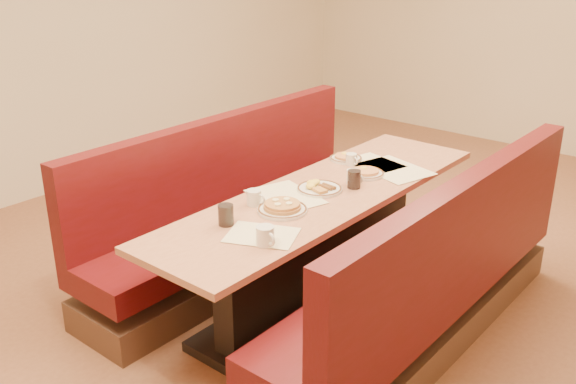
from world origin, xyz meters
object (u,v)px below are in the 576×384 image
Objects in this scene: booth_right at (429,288)px; soda_tumbler_mid at (354,179)px; eggs_plate at (319,188)px; coffee_mug_b at (254,197)px; diner_table at (323,248)px; booth_left at (238,218)px; pancake_plate at (282,208)px; coffee_mug_c at (354,177)px; coffee_mug_d at (351,159)px; coffee_mug_a at (266,236)px; soda_tumbler_near at (226,215)px.

booth_right reaches higher than soda_tumbler_mid.
eggs_plate is 2.45× the size of soda_tumbler_mid.
eggs_plate is at bearing 61.15° from coffee_mug_b.
soda_tumbler_mid is at bearing 57.59° from diner_table.
booth_right reaches higher than coffee_mug_b.
booth_left is 1.46m from booth_right.
diner_table is 22.54× the size of soda_tumbler_mid.
coffee_mug_c is at bearing 84.07° from pancake_plate.
diner_table is 21.31× the size of coffee_mug_c.
booth_left reaches higher than coffee_mug_d.
coffee_mug_c is 1.06× the size of soda_tumbler_mid.
diner_table is at bearing 57.59° from coffee_mug_b.
coffee_mug_a is (0.20, -0.76, 0.43)m from diner_table.
soda_tumbler_near reaches higher than coffee_mug_a.
soda_tumbler_near is at bearing -86.58° from coffee_mug_b.
coffee_mug_c is (-0.67, 0.21, 0.43)m from booth_right.
pancake_plate is at bearing 70.42° from soda_tumbler_near.
coffee_mug_d is at bearing 121.47° from coffee_mug_a.
booth_left is 19.46× the size of coffee_mug_a.
coffee_mug_d is 0.41m from soda_tumbler_mid.
booth_right is at bearing -15.65° from coffee_mug_c.
booth_right is 22.05× the size of soda_tumbler_near.
soda_tumbler_near is at bearing -99.03° from diner_table.
diner_table is 24.43× the size of coffee_mug_d.
eggs_plate is 2.31× the size of coffee_mug_c.
booth_left is at bearing 133.48° from coffee_mug_b.
pancake_plate is 0.61m from coffee_mug_c.
eggs_plate is at bearing 83.53° from soda_tumbler_near.
coffee_mug_b is at bearing -170.56° from pancake_plate.
coffee_mug_b is (-0.18, -0.42, 0.42)m from diner_table.
pancake_plate is 0.42m from coffee_mug_a.
pancake_plate is 0.38m from eggs_plate.
coffee_mug_a is at bearing -7.98° from soda_tumbler_near.
pancake_plate is 0.89m from coffee_mug_d.
diner_table is 0.39m from eggs_plate.
soda_tumbler_near reaches higher than soda_tumbler_mid.
coffee_mug_a is at bearing -38.96° from booth_left.
diner_table is 0.73m from booth_right.
coffee_mug_a is 1.10× the size of coffee_mug_b.
booth_left is 0.93m from coffee_mug_c.
coffee_mug_b is at bearing -37.23° from booth_left.
diner_table is 21.37× the size of coffee_mug_b.
diner_table is at bearing -58.47° from coffee_mug_d.
coffee_mug_d reaches higher than pancake_plate.
booth_left is 9.22× the size of eggs_plate.
coffee_mug_b is (-0.18, -0.03, 0.02)m from pancake_plate.
booth_right is 24.43× the size of coffee_mug_d.
diner_table is 22.05× the size of soda_tumbler_near.
coffee_mug_c is (0.06, 0.21, 0.42)m from diner_table.
coffee_mug_d is (-0.88, 0.49, 0.43)m from booth_right.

